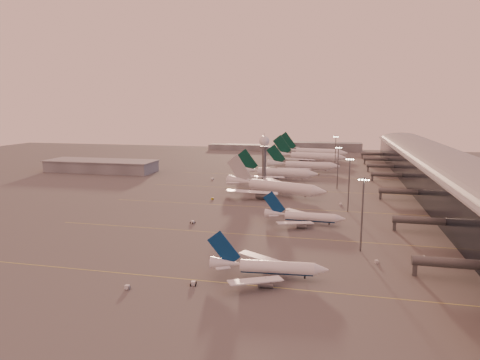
# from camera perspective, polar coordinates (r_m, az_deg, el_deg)

# --- Properties ---
(ground) EXTENTS (700.00, 700.00, 0.00)m
(ground) POSITION_cam_1_polar(r_m,az_deg,el_deg) (157.20, -6.07, -7.87)
(ground) COLOR #524F4F
(ground) RESTS_ON ground
(taxiway_markings) EXTENTS (180.00, 185.25, 0.02)m
(taxiway_markings) POSITION_cam_1_polar(r_m,az_deg,el_deg) (204.08, 7.11, -3.75)
(taxiway_markings) COLOR #DDD84E
(taxiway_markings) RESTS_ON ground
(terminal) EXTENTS (57.00, 362.00, 23.04)m
(terminal) POSITION_cam_1_polar(r_m,az_deg,el_deg) (261.03, 25.69, 0.67)
(terminal) COLOR black
(terminal) RESTS_ON ground
(hangar) EXTENTS (82.00, 27.00, 8.50)m
(hangar) POSITION_cam_1_polar(r_m,az_deg,el_deg) (331.28, -18.01, 1.82)
(hangar) COLOR slate
(hangar) RESTS_ON ground
(radar_tower) EXTENTS (6.40, 6.40, 31.10)m
(radar_tower) POSITION_cam_1_polar(r_m,az_deg,el_deg) (266.57, 3.25, 4.05)
(radar_tower) COLOR #505257
(radar_tower) RESTS_ON ground
(mast_a) EXTENTS (3.60, 0.56, 25.00)m
(mast_a) POSITION_cam_1_polar(r_m,az_deg,el_deg) (145.79, 15.99, -4.00)
(mast_a) COLOR #505257
(mast_a) RESTS_ON ground
(mast_b) EXTENTS (3.60, 0.56, 25.00)m
(mast_b) POSITION_cam_1_polar(r_m,az_deg,el_deg) (199.51, 14.33, -0.27)
(mast_b) COLOR #505257
(mast_b) RESTS_ON ground
(mast_c) EXTENTS (3.60, 0.56, 25.00)m
(mast_c) POSITION_cam_1_polar(r_m,az_deg,el_deg) (253.80, 12.92, 1.89)
(mast_c) COLOR #505257
(mast_c) RESTS_ON ground
(mast_d) EXTENTS (3.60, 0.56, 25.00)m
(mast_d) POSITION_cam_1_polar(r_m,az_deg,el_deg) (343.21, 12.61, 3.91)
(mast_d) COLOR #505257
(mast_d) RESTS_ON ground
(distant_horizon) EXTENTS (165.00, 37.50, 9.00)m
(distant_horizon) POSITION_cam_1_polar(r_m,az_deg,el_deg) (471.02, 7.13, 4.40)
(distant_horizon) COLOR slate
(distant_horizon) RESTS_ON ground
(narrowbody_near) EXTENTS (33.98, 27.04, 13.27)m
(narrowbody_near) POSITION_cam_1_polar(r_m,az_deg,el_deg) (122.23, 3.80, -11.76)
(narrowbody_near) COLOR white
(narrowbody_near) RESTS_ON ground
(narrowbody_mid) EXTENTS (33.61, 26.82, 13.13)m
(narrowbody_mid) POSITION_cam_1_polar(r_m,az_deg,el_deg) (176.88, 8.56, -5.02)
(narrowbody_mid) COLOR white
(narrowbody_mid) RESTS_ON ground
(widebody_white) EXTENTS (57.58, 45.35, 21.14)m
(widebody_white) POSITION_cam_1_polar(r_m,az_deg,el_deg) (230.81, 4.65, -1.20)
(widebody_white) COLOR white
(widebody_white) RESTS_ON ground
(greentail_a) EXTENTS (54.46, 43.84, 19.78)m
(greentail_a) POSITION_cam_1_polar(r_m,az_deg,el_deg) (281.20, 5.03, 0.74)
(greentail_a) COLOR white
(greentail_a) RESTS_ON ground
(greentail_b) EXTENTS (54.44, 43.89, 19.76)m
(greentail_b) POSITION_cam_1_polar(r_m,az_deg,el_deg) (319.10, 8.44, 1.75)
(greentail_b) COLOR white
(greentail_b) RESTS_ON ground
(greentail_c) EXTENTS (63.33, 50.71, 23.19)m
(greentail_c) POSITION_cam_1_polar(r_m,az_deg,el_deg) (369.45, 9.19, 2.92)
(greentail_c) COLOR white
(greentail_c) RESTS_ON ground
(greentail_d) EXTENTS (65.19, 52.21, 23.86)m
(greentail_d) POSITION_cam_1_polar(r_m,az_deg,el_deg) (404.28, 9.69, 3.50)
(greentail_d) COLOR white
(greentail_d) RESTS_ON ground
(gsv_truck_a) EXTENTS (5.97, 2.40, 2.38)m
(gsv_truck_a) POSITION_cam_1_polar(r_m,az_deg,el_deg) (119.18, -14.61, -13.42)
(gsv_truck_a) COLOR silver
(gsv_truck_a) RESTS_ON ground
(gsv_tug_near) EXTENTS (2.86, 4.06, 1.06)m
(gsv_tug_near) POSITION_cam_1_polar(r_m,az_deg,el_deg) (118.91, -6.24, -13.55)
(gsv_tug_near) COLOR silver
(gsv_tug_near) RESTS_ON ground
(gsv_catering_a) EXTENTS (5.15, 3.25, 3.92)m
(gsv_catering_a) POSITION_cam_1_polar(r_m,az_deg,el_deg) (139.49, 17.84, -9.77)
(gsv_catering_a) COLOR silver
(gsv_catering_a) RESTS_ON ground
(gsv_tug_mid) EXTENTS (4.30, 3.63, 1.06)m
(gsv_tug_mid) POSITION_cam_1_polar(r_m,az_deg,el_deg) (177.55, -6.33, -5.62)
(gsv_tug_mid) COLOR silver
(gsv_tug_mid) RESTS_ON ground
(gsv_truck_b) EXTENTS (6.24, 2.95, 2.42)m
(gsv_truck_b) POSITION_cam_1_polar(r_m,az_deg,el_deg) (183.88, 9.15, -4.92)
(gsv_truck_b) COLOR silver
(gsv_truck_b) RESTS_ON ground
(gsv_truck_c) EXTENTS (4.89, 4.96, 2.07)m
(gsv_truck_c) POSITION_cam_1_polar(r_m,az_deg,el_deg) (221.00, -3.63, -2.37)
(gsv_truck_c) COLOR gold
(gsv_truck_c) RESTS_ON ground
(gsv_catering_b) EXTENTS (6.06, 4.35, 4.55)m
(gsv_catering_b) POSITION_cam_1_polar(r_m,az_deg,el_deg) (213.21, 13.32, -2.73)
(gsv_catering_b) COLOR silver
(gsv_catering_b) RESTS_ON ground
(gsv_tug_far) EXTENTS (3.60, 3.61, 0.91)m
(gsv_tug_far) POSITION_cam_1_polar(r_m,az_deg,el_deg) (240.12, 6.56, -1.58)
(gsv_tug_far) COLOR silver
(gsv_tug_far) RESTS_ON ground
(gsv_truck_d) EXTENTS (4.15, 6.15, 2.34)m
(gsv_truck_d) POSITION_cam_1_polar(r_m,az_deg,el_deg) (280.74, -3.65, 0.27)
(gsv_truck_d) COLOR silver
(gsv_truck_d) RESTS_ON ground
(gsv_tug_hangar) EXTENTS (3.80, 2.37, 1.06)m
(gsv_tug_hangar) POSITION_cam_1_polar(r_m,az_deg,el_deg) (304.26, 10.34, 0.75)
(gsv_tug_hangar) COLOR gold
(gsv_tug_hangar) RESTS_ON ground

